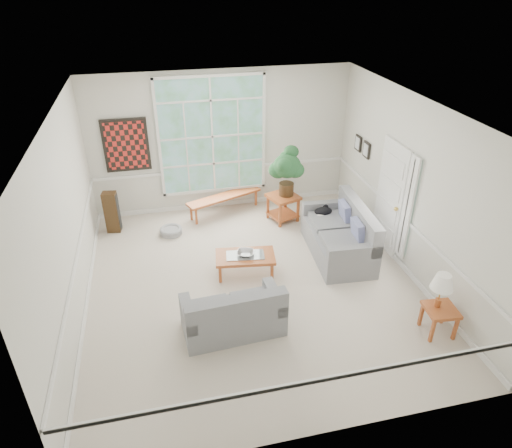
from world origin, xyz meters
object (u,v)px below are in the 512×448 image
(coffee_table, at_px, (245,264))
(end_table, at_px, (283,208))
(loveseat_right, at_px, (339,231))
(side_table, at_px, (438,320))
(loveseat_front, at_px, (233,308))

(coffee_table, relative_size, end_table, 1.79)
(loveseat_right, distance_m, side_table, 2.42)
(end_table, bearing_deg, coffee_table, -124.13)
(loveseat_front, xyz_separation_m, side_table, (2.94, -0.74, -0.17))
(loveseat_right, bearing_deg, end_table, 116.65)
(loveseat_right, xyz_separation_m, coffee_table, (-1.81, -0.23, -0.30))
(loveseat_front, height_order, side_table, loveseat_front)
(side_table, bearing_deg, loveseat_right, 105.87)
(side_table, bearing_deg, loveseat_front, 165.77)
(coffee_table, bearing_deg, end_table, 63.83)
(loveseat_front, relative_size, side_table, 3.25)
(loveseat_front, relative_size, coffee_table, 1.43)
(coffee_table, xyz_separation_m, end_table, (1.18, 1.73, 0.10))
(end_table, height_order, side_table, end_table)
(loveseat_front, distance_m, coffee_table, 1.43)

